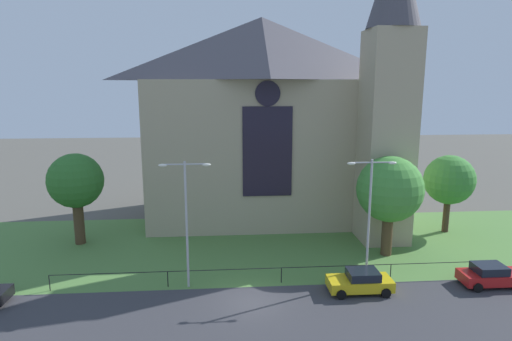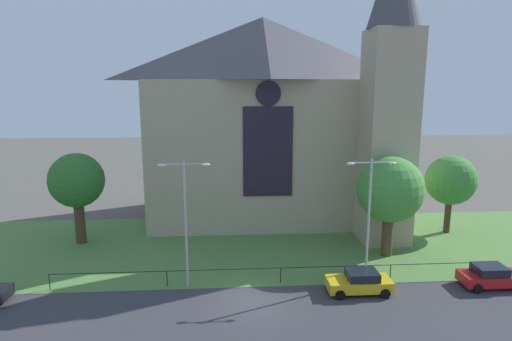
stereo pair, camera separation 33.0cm
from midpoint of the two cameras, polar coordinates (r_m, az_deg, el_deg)
ground at (r=37.47m, az=-1.34°, el=-9.82°), size 160.00×160.00×0.00m
road_asphalt at (r=26.64m, az=-0.15°, el=-19.10°), size 120.00×8.00×0.01m
grass_verge at (r=35.62m, az=-1.20°, el=-10.97°), size 120.00×20.00×0.01m
church_building at (r=43.06m, az=2.18°, el=6.98°), size 23.20×16.20×26.00m
iron_railing at (r=30.38m, az=3.63°, el=-13.06°), size 31.22×0.07×1.13m
tree_right_near at (r=35.28m, az=17.69°, el=-2.51°), size 5.22×5.22×8.08m
tree_right_far at (r=43.03m, az=24.72°, el=-1.22°), size 4.53×4.53×7.25m
tree_left_far at (r=39.31m, az=-22.57°, el=-1.35°), size 4.63×4.63×7.90m
streetlamp_near at (r=28.61m, az=-9.07°, el=-5.09°), size 3.37×0.26×8.69m
streetlamp_far at (r=30.09m, az=15.17°, el=-4.58°), size 3.37×0.26×8.64m
parked_car_yellow at (r=29.98m, az=13.95°, el=-14.21°), size 4.21×2.03×1.51m
parked_car_red at (r=34.01m, az=29.11°, el=-12.21°), size 4.22×2.05×1.51m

